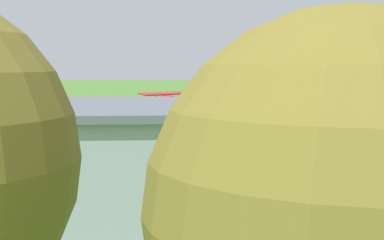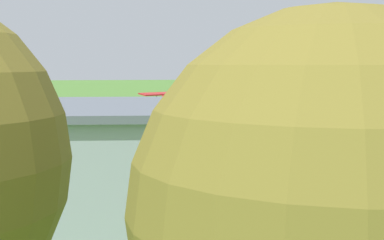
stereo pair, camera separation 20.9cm
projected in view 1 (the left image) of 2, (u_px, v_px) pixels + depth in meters
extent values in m
plane|color=#47752D|center=(171.00, 129.00, 64.83)|extent=(400.00, 400.00, 0.00)
cube|color=#99A3AD|center=(228.00, 159.00, 29.44)|extent=(32.27, 14.15, 5.08)
cube|color=slate|center=(228.00, 107.00, 29.17)|extent=(32.90, 14.79, 0.35)
cube|color=#384251|center=(214.00, 149.00, 35.70)|extent=(9.99, 0.71, 4.16)
cylinder|color=#B21E1E|center=(185.00, 105.00, 57.60)|extent=(4.72, 6.46, 1.94)
cone|color=black|center=(163.00, 107.00, 60.49)|extent=(1.12, 1.11, 0.90)
cube|color=#B21E1E|center=(180.00, 107.00, 58.24)|extent=(8.13, 5.87, 0.27)
cube|color=#B21E1E|center=(176.00, 93.00, 58.53)|extent=(8.13, 5.87, 0.27)
cube|color=#B21E1E|center=(204.00, 92.00, 55.20)|extent=(0.75, 1.10, 1.42)
cube|color=#B21E1E|center=(205.00, 103.00, 55.21)|extent=(2.68, 2.16, 0.18)
cylinder|color=black|center=(188.00, 118.00, 58.75)|extent=(0.46, 0.61, 0.64)
cylinder|color=black|center=(174.00, 119.00, 57.54)|extent=(0.46, 0.61, 0.64)
cylinder|color=#332D28|center=(198.00, 99.00, 60.19)|extent=(0.20, 0.25, 1.48)
cylinder|color=#332D28|center=(156.00, 101.00, 56.58)|extent=(0.20, 0.25, 1.48)
cylinder|color=#B23333|center=(99.00, 154.00, 44.38)|extent=(0.44, 0.44, 0.80)
cylinder|color=orange|center=(99.00, 145.00, 44.32)|extent=(0.52, 0.52, 0.56)
sphere|color=brown|center=(99.00, 141.00, 44.28)|extent=(0.22, 0.22, 0.22)
sphere|color=olive|center=(347.00, 211.00, 6.65)|extent=(4.86, 4.86, 4.86)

